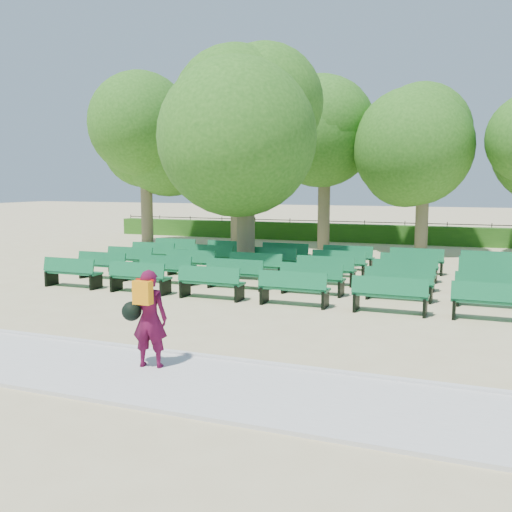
{
  "coord_description": "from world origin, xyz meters",
  "views": [
    {
      "loc": [
        6.35,
        -14.64,
        2.98
      ],
      "look_at": [
        1.04,
        -1.0,
        1.1
      ],
      "focal_mm": 40.0,
      "sensor_mm": 36.0,
      "label": 1
    }
  ],
  "objects": [
    {
      "name": "ground",
      "position": [
        0.0,
        0.0,
        0.0
      ],
      "size": [
        120.0,
        120.0,
        0.0
      ],
      "primitive_type": "plane",
      "color": "tan"
    },
    {
      "name": "bench_array",
      "position": [
        1.18,
        1.55,
        0.09
      ],
      "size": [
        1.72,
        0.56,
        1.08
      ],
      "rotation": [
        0.0,
        0.0,
        0.02
      ],
      "color": "#126839",
      "rests_on": "ground"
    },
    {
      "name": "curb",
      "position": [
        0.0,
        -6.25,
        0.05
      ],
      "size": [
        30.0,
        0.12,
        0.1
      ],
      "primitive_type": "cube",
      "color": "silver",
      "rests_on": "ground"
    },
    {
      "name": "tree_among",
      "position": [
        -0.74,
        2.65,
        4.7
      ],
      "size": [
        4.96,
        4.96,
        6.97
      ],
      "color": "brown",
      "rests_on": "ground"
    },
    {
      "name": "paving",
      "position": [
        0.0,
        -7.4,
        0.03
      ],
      "size": [
        30.0,
        2.2,
        0.06
      ],
      "primitive_type": "cube",
      "color": "silver",
      "rests_on": "ground"
    },
    {
      "name": "fence",
      "position": [
        0.0,
        14.4,
        0.0
      ],
      "size": [
        26.0,
        0.1,
        1.02
      ],
      "primitive_type": null,
      "color": "black",
      "rests_on": "ground"
    },
    {
      "name": "person",
      "position": [
        1.55,
        -7.04,
        0.87
      ],
      "size": [
        0.77,
        0.5,
        1.57
      ],
      "rotation": [
        0.0,
        0.0,
        3.35
      ],
      "color": "#4F0B29",
      "rests_on": "ground"
    },
    {
      "name": "hedge",
      "position": [
        0.0,
        14.0,
        0.45
      ],
      "size": [
        26.0,
        0.7,
        0.9
      ],
      "primitive_type": "cube",
      "color": "#285B17",
      "rests_on": "ground"
    },
    {
      "name": "tree_line",
      "position": [
        0.0,
        10.0,
        0.0
      ],
      "size": [
        21.8,
        6.8,
        7.04
      ],
      "primitive_type": null,
      "color": "#316C1D",
      "rests_on": "ground"
    }
  ]
}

